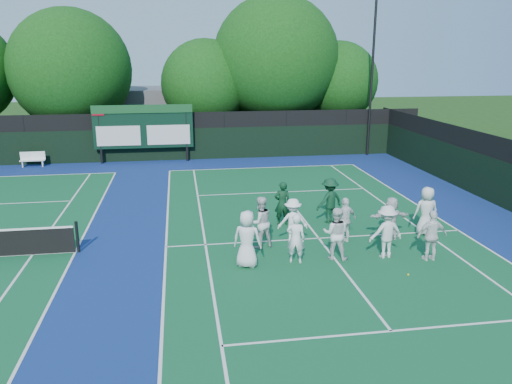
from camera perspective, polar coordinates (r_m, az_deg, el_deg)
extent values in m
plane|color=#193A0F|center=(17.49, 8.07, -6.44)|extent=(120.00, 120.00, 0.00)
cube|color=navy|center=(17.75, -11.92, -6.28)|extent=(34.00, 32.00, 0.01)
cube|color=#10502B|center=(18.37, 7.17, -5.27)|extent=(10.97, 23.77, 0.00)
cube|color=silver|center=(29.51, 0.87, 2.81)|extent=(10.97, 0.08, 0.00)
cube|color=silver|center=(17.72, -10.25, -6.19)|extent=(0.08, 23.77, 0.00)
cube|color=silver|center=(20.53, 22.10, -4.07)|extent=(0.08, 23.77, 0.00)
cube|color=silver|center=(17.73, -5.80, -6.00)|extent=(0.08, 23.77, 0.00)
cube|color=silver|center=(19.87, 18.70, -4.37)|extent=(0.08, 23.77, 0.00)
cube|color=silver|center=(12.94, 15.19, -15.09)|extent=(8.23, 0.08, 0.00)
cube|color=silver|center=(24.28, 3.06, 0.00)|extent=(8.23, 0.08, 0.00)
cube|color=silver|center=(18.37, 7.17, -5.26)|extent=(0.08, 12.80, 0.00)
cube|color=silver|center=(30.49, -26.04, 1.63)|extent=(10.97, 0.08, 0.00)
cube|color=silver|center=(18.08, -19.95, -6.46)|extent=(0.08, 23.77, 0.00)
cube|color=silver|center=(18.40, -24.16, -6.52)|extent=(0.08, 23.77, 0.00)
cube|color=black|center=(31.98, -10.79, 5.32)|extent=(34.00, 0.08, 2.00)
cube|color=black|center=(31.76, -10.92, 7.99)|extent=(34.00, 0.05, 1.00)
cylinder|color=black|center=(31.80, -17.40, 6.21)|extent=(0.16, 0.16, 3.50)
cylinder|color=black|center=(31.45, -7.94, 6.67)|extent=(0.16, 0.16, 3.50)
cube|color=black|center=(31.45, -12.75, 7.27)|extent=(6.00, 0.15, 2.60)
cube|color=#154921|center=(31.22, -12.88, 9.24)|extent=(6.00, 0.05, 0.50)
cube|color=silver|center=(31.56, -15.44, 6.20)|extent=(2.60, 0.04, 1.20)
cube|color=silver|center=(31.36, -9.96, 6.47)|extent=(2.60, 0.04, 1.20)
cube|color=maroon|center=(31.52, -17.64, 8.78)|extent=(0.70, 0.04, 0.50)
cube|color=#58585D|center=(39.85, -4.73, 8.95)|extent=(18.00, 6.00, 4.00)
cylinder|color=black|center=(33.59, 13.09, 12.55)|extent=(0.16, 0.16, 10.00)
cylinder|color=black|center=(17.87, -19.74, -4.86)|extent=(0.10, 0.10, 1.10)
cube|color=white|center=(32.56, -24.17, 3.32)|extent=(1.42, 0.45, 0.06)
cube|color=white|center=(32.64, -24.16, 3.82)|extent=(1.40, 0.13, 0.47)
cube|color=white|center=(32.75, -25.08, 2.92)|extent=(0.07, 0.33, 0.37)
cube|color=white|center=(32.45, -23.18, 3.03)|extent=(0.07, 0.33, 0.37)
cylinder|color=black|center=(36.02, -19.79, 6.26)|extent=(0.44, 0.44, 2.56)
sphere|color=#0D3C0E|center=(35.66, -20.42, 12.97)|extent=(7.85, 7.85, 7.85)
sphere|color=#0D3C0E|center=(35.88, -19.26, 11.82)|extent=(5.50, 5.50, 5.50)
cylinder|color=black|center=(35.45, -5.64, 6.71)|extent=(0.44, 0.44, 2.27)
sphere|color=#0D3C0E|center=(35.10, -5.79, 12.20)|extent=(6.04, 6.04, 6.04)
sphere|color=#0D3C0E|center=(35.48, -4.80, 11.28)|extent=(4.23, 4.23, 4.23)
cylinder|color=black|center=(36.01, 2.19, 7.40)|extent=(0.44, 0.44, 2.87)
sphere|color=#0D3C0E|center=(35.66, 2.27, 14.90)|extent=(8.71, 8.71, 8.71)
sphere|color=#0D3C0E|center=(36.09, 3.12, 13.52)|extent=(6.10, 6.10, 6.10)
cylinder|color=black|center=(37.17, 9.14, 7.19)|extent=(0.44, 0.44, 2.51)
sphere|color=#0D3C0E|center=(36.85, 9.37, 12.38)|extent=(5.63, 5.63, 5.63)
sphere|color=#0D3C0E|center=(37.35, 10.08, 11.52)|extent=(3.94, 3.94, 3.94)
sphere|color=gold|center=(21.42, 8.08, -2.20)|extent=(0.07, 0.07, 0.07)
sphere|color=gold|center=(15.99, 17.01, -9.02)|extent=(0.07, 0.07, 0.07)
sphere|color=gold|center=(19.78, 9.72, -3.78)|extent=(0.07, 0.07, 0.07)
sphere|color=gold|center=(19.33, 16.03, -4.64)|extent=(0.07, 0.07, 0.07)
imported|color=white|center=(15.60, -1.03, -5.40)|extent=(1.05, 0.88, 1.84)
imported|color=white|center=(15.97, 4.56, -5.33)|extent=(0.69, 0.56, 1.64)
imported|color=white|center=(16.42, 9.10, -4.70)|extent=(1.03, 0.93, 1.74)
imported|color=silver|center=(16.86, 14.67, -4.41)|extent=(1.22, 0.78, 1.78)
imported|color=white|center=(17.06, 19.45, -4.74)|extent=(0.99, 0.42, 1.69)
imported|color=silver|center=(17.15, 0.48, -3.47)|extent=(1.05, 0.92, 1.82)
imported|color=white|center=(17.58, 4.22, -3.35)|extent=(1.12, 0.72, 1.64)
imported|color=white|center=(17.90, 10.16, -3.19)|extent=(1.05, 0.77, 1.65)
imported|color=silver|center=(18.55, 15.15, -2.93)|extent=(1.48, 0.48, 1.59)
imported|color=silver|center=(19.40, 18.88, -2.07)|extent=(0.92, 0.63, 1.82)
imported|color=#0D331C|center=(19.46, 3.02, -1.30)|extent=(0.64, 0.42, 1.74)
imported|color=#0E3620|center=(19.90, 8.41, -0.97)|extent=(1.34, 1.06, 1.81)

